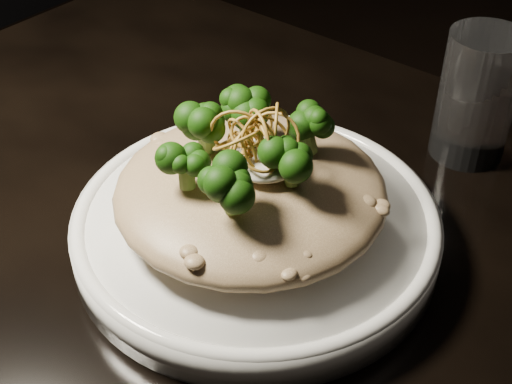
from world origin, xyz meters
TOP-DOWN VIEW (x-y plane):
  - table at (0.00, 0.00)m, footprint 1.10×0.80m
  - plate at (-0.04, 0.04)m, footprint 0.31×0.31m
  - risotto at (-0.04, 0.04)m, footprint 0.22×0.22m
  - broccoli at (-0.04, 0.04)m, footprint 0.15×0.15m
  - cheese at (-0.03, 0.05)m, footprint 0.06×0.06m
  - shallots at (-0.04, 0.04)m, footprint 0.06×0.06m
  - drinking_glass at (0.04, 0.28)m, footprint 0.09×0.09m

SIDE VIEW (x-z plane):
  - table at x=0.00m, z-range 0.29..1.04m
  - plate at x=-0.04m, z-range 0.75..0.78m
  - risotto at x=-0.04m, z-range 0.78..0.83m
  - drinking_glass at x=0.04m, z-range 0.75..0.88m
  - cheese at x=-0.03m, z-range 0.83..0.85m
  - broccoli at x=-0.04m, z-range 0.83..0.89m
  - shallots at x=-0.04m, z-range 0.85..0.89m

